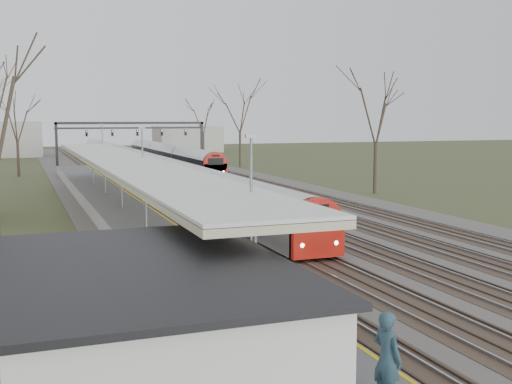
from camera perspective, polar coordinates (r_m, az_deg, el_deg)
track_bed at (r=63.61m, az=-6.37°, el=0.65°), size 24.00×160.00×0.22m
platform at (r=44.71m, az=-12.48°, el=-1.41°), size 3.50×69.00×1.00m
canopy at (r=39.92m, az=-11.69°, el=2.61°), size 4.10×50.00×3.11m
station_building at (r=15.45m, az=-9.78°, el=-12.42°), size 6.00×9.00×3.20m
signal_gantry at (r=92.67m, az=-10.96°, el=5.43°), size 21.00×0.59×6.08m
tree_east_far at (r=56.47m, az=10.65°, el=7.18°), size 5.00×5.00×10.30m
train_near at (r=71.84m, az=-10.32°, el=2.40°), size 2.62×90.21×3.05m
train_far at (r=89.42m, az=-7.79°, el=3.25°), size 2.62×45.21×3.05m
passenger at (r=13.15m, az=11.59°, el=-14.29°), size 0.61×0.78×1.90m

